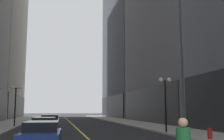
{
  "coord_description": "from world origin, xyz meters",
  "views": [
    {
      "loc": [
        -2.1,
        -4.06,
        1.9
      ],
      "look_at": [
        5.24,
        32.74,
        7.23
      ],
      "focal_mm": 44.55,
      "sensor_mm": 36.0,
      "label": 1
    }
  ],
  "objects_px": {
    "street_lamp_left_far": "(16,97)",
    "street_lamp_right_mid": "(165,92)",
    "fire_hydrant_right": "(210,135)",
    "car_grey": "(50,121)",
    "car_yellow": "(44,126)",
    "car_blue": "(42,134)"
  },
  "relations": [
    {
      "from": "street_lamp_left_far",
      "to": "street_lamp_right_mid",
      "type": "height_order",
      "value": "same"
    },
    {
      "from": "street_lamp_right_mid",
      "to": "fire_hydrant_right",
      "type": "height_order",
      "value": "street_lamp_right_mid"
    },
    {
      "from": "car_grey",
      "to": "street_lamp_left_far",
      "type": "bearing_deg",
      "value": 172.24
    },
    {
      "from": "car_yellow",
      "to": "street_lamp_left_far",
      "type": "relative_size",
      "value": 1.06
    },
    {
      "from": "street_lamp_right_mid",
      "to": "car_grey",
      "type": "bearing_deg",
      "value": 132.71
    },
    {
      "from": "fire_hydrant_right",
      "to": "street_lamp_right_mid",
      "type": "bearing_deg",
      "value": 95.18
    },
    {
      "from": "car_blue",
      "to": "car_grey",
      "type": "xyz_separation_m",
      "value": [
        0.04,
        16.73,
        0.0
      ]
    },
    {
      "from": "car_grey",
      "to": "street_lamp_right_mid",
      "type": "xyz_separation_m",
      "value": [
        9.12,
        -9.87,
        2.54
      ]
    },
    {
      "from": "car_blue",
      "to": "fire_hydrant_right",
      "type": "distance_m",
      "value": 9.75
    },
    {
      "from": "fire_hydrant_right",
      "to": "street_lamp_left_far",
      "type": "bearing_deg",
      "value": 129.93
    },
    {
      "from": "street_lamp_right_mid",
      "to": "fire_hydrant_right",
      "type": "relative_size",
      "value": 5.54
    },
    {
      "from": "car_blue",
      "to": "fire_hydrant_right",
      "type": "relative_size",
      "value": 5.6
    },
    {
      "from": "car_blue",
      "to": "street_lamp_left_far",
      "type": "relative_size",
      "value": 1.01
    },
    {
      "from": "street_lamp_left_far",
      "to": "street_lamp_right_mid",
      "type": "distance_m",
      "value": 16.48
    },
    {
      "from": "car_blue",
      "to": "car_grey",
      "type": "height_order",
      "value": "same"
    },
    {
      "from": "car_yellow",
      "to": "car_grey",
      "type": "distance_m",
      "value": 9.6
    },
    {
      "from": "car_grey",
      "to": "street_lamp_right_mid",
      "type": "distance_m",
      "value": 13.68
    },
    {
      "from": "street_lamp_right_mid",
      "to": "fire_hydrant_right",
      "type": "distance_m",
      "value": 6.23
    },
    {
      "from": "car_grey",
      "to": "car_yellow",
      "type": "bearing_deg",
      "value": -91.34
    },
    {
      "from": "car_yellow",
      "to": "street_lamp_left_far",
      "type": "distance_m",
      "value": 10.97
    },
    {
      "from": "car_blue",
      "to": "street_lamp_left_far",
      "type": "bearing_deg",
      "value": 101.94
    },
    {
      "from": "street_lamp_left_far",
      "to": "fire_hydrant_right",
      "type": "relative_size",
      "value": 5.54
    }
  ]
}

